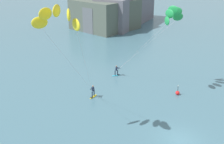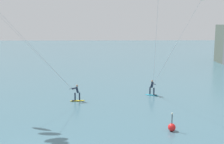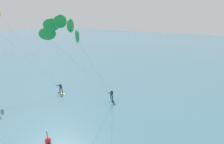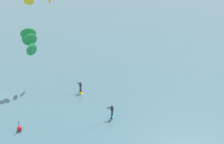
% 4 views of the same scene
% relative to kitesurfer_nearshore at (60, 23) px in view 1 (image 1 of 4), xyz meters
% --- Properties ---
extents(ground_plane, '(240.00, 240.00, 0.00)m').
position_rel_kitesurfer_nearshore_xyz_m(ground_plane, '(6.49, -9.64, -11.84)').
color(ground_plane, '#426B7A').
extents(kitesurfer_nearshore, '(10.94, 6.56, 13.52)m').
position_rel_kitesurfer_nearshore_xyz_m(kitesurfer_nearshore, '(0.00, 0.00, 0.00)').
color(kitesurfer_nearshore, yellow).
rests_on(kitesurfer_nearshore, ground).
extents(kitesurfer_mid_water, '(4.65, 9.97, 11.60)m').
position_rel_kitesurfer_nearshore_xyz_m(kitesurfer_mid_water, '(16.64, -2.31, -1.82)').
color(kitesurfer_mid_water, '#23ADD1').
rests_on(kitesurfer_mid_water, ground).
extents(marker_buoy, '(0.56, 0.56, 1.38)m').
position_rel_kitesurfer_nearshore_xyz_m(marker_buoy, '(15.84, -4.72, -11.54)').
color(marker_buoy, red).
rests_on(marker_buoy, ground).
extents(distant_headland, '(27.23, 14.74, 7.99)m').
position_rel_kitesurfer_nearshore_xyz_m(distant_headland, '(43.52, 27.54, -8.09)').
color(distant_headland, '#565B60').
rests_on(distant_headland, ground).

